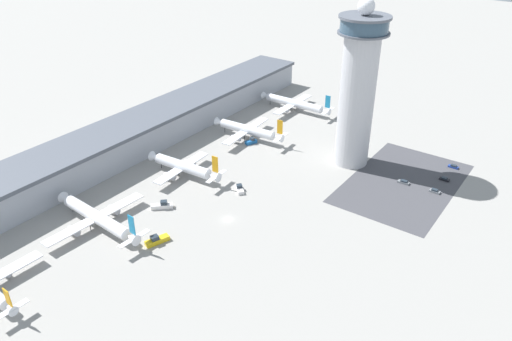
{
  "coord_description": "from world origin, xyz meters",
  "views": [
    {
      "loc": [
        -116.01,
        -96.25,
        105.14
      ],
      "look_at": [
        25.55,
        5.53,
        7.16
      ],
      "focal_mm": 35.0,
      "sensor_mm": 36.0,
      "label": 1
    }
  ],
  "objects_px": {
    "control_tower": "(358,88)",
    "service_truck_catering": "(240,189)",
    "service_truck_baggage": "(251,142)",
    "car_silver_sedan": "(444,179)",
    "airplane_gate_charlie": "(183,167)",
    "service_truck_water": "(157,240)",
    "airplane_gate_delta": "(248,130)",
    "airplane_gate_echo": "(294,103)",
    "service_truck_fuel": "(162,206)",
    "car_white_wagon": "(453,167)",
    "car_red_hatchback": "(404,182)",
    "airplane_gate_bravo": "(97,217)",
    "car_green_van": "(435,191)"
  },
  "relations": [
    {
      "from": "control_tower",
      "to": "service_truck_water",
      "type": "relative_size",
      "value": 8.02
    },
    {
      "from": "service_truck_catering",
      "to": "service_truck_baggage",
      "type": "height_order",
      "value": "service_truck_baggage"
    },
    {
      "from": "airplane_gate_echo",
      "to": "car_red_hatchback",
      "type": "distance_m",
      "value": 87.58
    },
    {
      "from": "service_truck_baggage",
      "to": "car_silver_sedan",
      "type": "bearing_deg",
      "value": -77.45
    },
    {
      "from": "airplane_gate_echo",
      "to": "service_truck_water",
      "type": "relative_size",
      "value": 4.83
    },
    {
      "from": "service_truck_baggage",
      "to": "car_silver_sedan",
      "type": "height_order",
      "value": "service_truck_baggage"
    },
    {
      "from": "airplane_gate_bravo",
      "to": "service_truck_water",
      "type": "xyz_separation_m",
      "value": [
        5.7,
        -23.67,
        -3.07
      ]
    },
    {
      "from": "airplane_gate_echo",
      "to": "service_truck_water",
      "type": "xyz_separation_m",
      "value": [
        -127.59,
        -24.25,
        -3.05
      ]
    },
    {
      "from": "service_truck_catering",
      "to": "service_truck_water",
      "type": "bearing_deg",
      "value": 176.97
    },
    {
      "from": "control_tower",
      "to": "service_truck_catering",
      "type": "height_order",
      "value": "control_tower"
    },
    {
      "from": "service_truck_fuel",
      "to": "car_white_wagon",
      "type": "bearing_deg",
      "value": -39.65
    },
    {
      "from": "airplane_gate_delta",
      "to": "car_silver_sedan",
      "type": "bearing_deg",
      "value": -80.14
    },
    {
      "from": "airplane_gate_charlie",
      "to": "airplane_gate_echo",
      "type": "distance_m",
      "value": 88.04
    },
    {
      "from": "service_truck_fuel",
      "to": "car_silver_sedan",
      "type": "bearing_deg",
      "value": -43.85
    },
    {
      "from": "service_truck_catering",
      "to": "car_red_hatchback",
      "type": "relative_size",
      "value": 1.35
    },
    {
      "from": "airplane_gate_charlie",
      "to": "service_truck_fuel",
      "type": "xyz_separation_m",
      "value": [
        -23.15,
        -10.52,
        -3.17
      ]
    },
    {
      "from": "service_truck_catering",
      "to": "control_tower",
      "type": "bearing_deg",
      "value": -27.2
    },
    {
      "from": "airplane_gate_echo",
      "to": "airplane_gate_delta",
      "type": "bearing_deg",
      "value": -179.45
    },
    {
      "from": "car_green_van",
      "to": "car_silver_sedan",
      "type": "relative_size",
      "value": 1.03
    },
    {
      "from": "airplane_gate_charlie",
      "to": "service_truck_water",
      "type": "height_order",
      "value": "airplane_gate_charlie"
    },
    {
      "from": "control_tower",
      "to": "airplane_gate_charlie",
      "type": "distance_m",
      "value": 79.48
    },
    {
      "from": "car_red_hatchback",
      "to": "car_silver_sedan",
      "type": "bearing_deg",
      "value": -46.21
    },
    {
      "from": "service_truck_fuel",
      "to": "car_green_van",
      "type": "relative_size",
      "value": 1.81
    },
    {
      "from": "control_tower",
      "to": "airplane_gate_bravo",
      "type": "xyz_separation_m",
      "value": [
        -97.68,
        50.86,
        -30.36
      ]
    },
    {
      "from": "airplane_gate_delta",
      "to": "car_green_van",
      "type": "relative_size",
      "value": 9.09
    },
    {
      "from": "control_tower",
      "to": "service_truck_fuel",
      "type": "distance_m",
      "value": 92.25
    },
    {
      "from": "airplane_gate_echo",
      "to": "car_silver_sedan",
      "type": "height_order",
      "value": "airplane_gate_echo"
    },
    {
      "from": "control_tower",
      "to": "airplane_gate_charlie",
      "type": "xyz_separation_m",
      "value": [
        -52.43,
        51.51,
        -30.26
      ]
    },
    {
      "from": "airplane_gate_bravo",
      "to": "service_truck_water",
      "type": "bearing_deg",
      "value": -76.45
    },
    {
      "from": "airplane_gate_charlie",
      "to": "service_truck_water",
      "type": "relative_size",
      "value": 4.14
    },
    {
      "from": "airplane_gate_echo",
      "to": "service_truck_water",
      "type": "bearing_deg",
      "value": -169.24
    },
    {
      "from": "airplane_gate_charlie",
      "to": "car_silver_sedan",
      "type": "distance_m",
      "value": 109.07
    },
    {
      "from": "car_silver_sedan",
      "to": "control_tower",
      "type": "bearing_deg",
      "value": 101.44
    },
    {
      "from": "airplane_gate_delta",
      "to": "service_truck_catering",
      "type": "bearing_deg",
      "value": -147.29
    },
    {
      "from": "airplane_gate_delta",
      "to": "airplane_gate_echo",
      "type": "distance_m",
      "value": 43.37
    },
    {
      "from": "service_truck_fuel",
      "to": "airplane_gate_echo",
      "type": "bearing_deg",
      "value": 5.37
    },
    {
      "from": "airplane_gate_bravo",
      "to": "service_truck_baggage",
      "type": "xyz_separation_m",
      "value": [
        86.54,
        -4.42,
        -3.13
      ]
    },
    {
      "from": "airplane_gate_charlie",
      "to": "service_truck_water",
      "type": "xyz_separation_m",
      "value": [
        -39.54,
        -24.32,
        -3.17
      ]
    },
    {
      "from": "car_green_van",
      "to": "service_truck_baggage",
      "type": "bearing_deg",
      "value": 94.78
    },
    {
      "from": "airplane_gate_echo",
      "to": "car_silver_sedan",
      "type": "distance_m",
      "value": 94.89
    },
    {
      "from": "control_tower",
      "to": "airplane_gate_delta",
      "type": "bearing_deg",
      "value": 98.63
    },
    {
      "from": "service_truck_baggage",
      "to": "service_truck_fuel",
      "type": "bearing_deg",
      "value": -175.17
    },
    {
      "from": "control_tower",
      "to": "service_truck_catering",
      "type": "distance_m",
      "value": 64.02
    },
    {
      "from": "service_truck_baggage",
      "to": "service_truck_water",
      "type": "relative_size",
      "value": 0.7
    },
    {
      "from": "airplane_gate_bravo",
      "to": "service_truck_fuel",
      "type": "height_order",
      "value": "airplane_gate_bravo"
    },
    {
      "from": "control_tower",
      "to": "car_red_hatchback",
      "type": "distance_m",
      "value": 43.25
    },
    {
      "from": "control_tower",
      "to": "service_truck_catering",
      "type": "bearing_deg",
      "value": 152.8
    },
    {
      "from": "service_truck_fuel",
      "to": "control_tower",
      "type": "bearing_deg",
      "value": -28.47
    },
    {
      "from": "airplane_gate_bravo",
      "to": "car_silver_sedan",
      "type": "relative_size",
      "value": 10.58
    },
    {
      "from": "car_red_hatchback",
      "to": "service_truck_fuel",
      "type": "bearing_deg",
      "value": 136.58
    }
  ]
}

